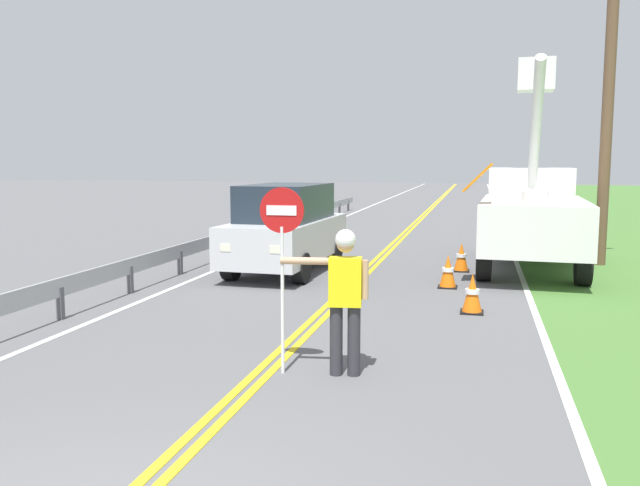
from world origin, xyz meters
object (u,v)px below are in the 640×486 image
(traffic_cone_lead, at_px, (472,294))
(traffic_cone_tail, at_px, (461,258))
(flagger_worker, at_px, (344,292))
(utility_bucket_truck, at_px, (531,210))
(oncoming_suv_nearest, at_px, (286,228))
(utility_pole_near, at_px, (608,105))
(traffic_cone_mid, at_px, (448,272))
(stop_sign_paddle, at_px, (282,238))

(traffic_cone_lead, bearing_deg, traffic_cone_tail, 93.87)
(flagger_worker, distance_m, utility_bucket_truck, 10.06)
(traffic_cone_lead, bearing_deg, oncoming_suv_nearest, 142.10)
(flagger_worker, height_order, oncoming_suv_nearest, oncoming_suv_nearest)
(flagger_worker, relative_size, traffic_cone_tail, 2.61)
(oncoming_suv_nearest, bearing_deg, flagger_worker, -68.31)
(flagger_worker, distance_m, utility_pole_near, 11.58)
(flagger_worker, height_order, utility_pole_near, utility_pole_near)
(oncoming_suv_nearest, relative_size, utility_pole_near, 0.61)
(flagger_worker, height_order, traffic_cone_mid, flagger_worker)
(traffic_cone_mid, bearing_deg, oncoming_suv_nearest, 163.30)
(utility_pole_near, bearing_deg, utility_bucket_truck, -163.08)
(traffic_cone_tail, bearing_deg, utility_pole_near, 28.73)
(traffic_cone_tail, bearing_deg, flagger_worker, -98.33)
(stop_sign_paddle, bearing_deg, oncoming_suv_nearest, 106.11)
(utility_pole_near, bearing_deg, stop_sign_paddle, -117.80)
(traffic_cone_lead, bearing_deg, traffic_cone_mid, 102.97)
(flagger_worker, relative_size, traffic_cone_lead, 2.61)
(utility_bucket_truck, distance_m, traffic_cone_lead, 6.05)
(traffic_cone_lead, relative_size, traffic_cone_tail, 1.00)
(stop_sign_paddle, xyz_separation_m, traffic_cone_lead, (2.28, 3.94, -1.37))
(stop_sign_paddle, xyz_separation_m, utility_pole_near, (5.42, 10.27, 2.32))
(stop_sign_paddle, relative_size, utility_bucket_truck, 0.34)
(utility_bucket_truck, relative_size, utility_pole_near, 0.90)
(utility_bucket_truck, relative_size, traffic_cone_mid, 9.87)
(stop_sign_paddle, bearing_deg, utility_pole_near, 62.20)
(flagger_worker, xyz_separation_m, traffic_cone_mid, (0.99, 6.10, -0.71))
(flagger_worker, relative_size, stop_sign_paddle, 0.78)
(flagger_worker, relative_size, oncoming_suv_nearest, 0.39)
(traffic_cone_mid, relative_size, traffic_cone_tail, 1.00)
(stop_sign_paddle, distance_m, traffic_cone_mid, 6.59)
(stop_sign_paddle, xyz_separation_m, oncoming_suv_nearest, (-2.13, 7.37, -0.65))
(utility_bucket_truck, bearing_deg, oncoming_suv_nearest, -157.73)
(oncoming_suv_nearest, bearing_deg, traffic_cone_tail, 13.93)
(flagger_worker, bearing_deg, traffic_cone_tail, 81.67)
(utility_pole_near, bearing_deg, oncoming_suv_nearest, -158.95)
(utility_bucket_truck, xyz_separation_m, oncoming_suv_nearest, (-5.78, -2.37, -0.35))
(flagger_worker, xyz_separation_m, oncoming_suv_nearest, (-2.89, 7.26, 0.01))
(oncoming_suv_nearest, height_order, traffic_cone_tail, oncoming_suv_nearest)
(oncoming_suv_nearest, distance_m, utility_pole_near, 8.61)
(flagger_worker, bearing_deg, stop_sign_paddle, -172.16)
(traffic_cone_lead, height_order, traffic_cone_tail, same)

